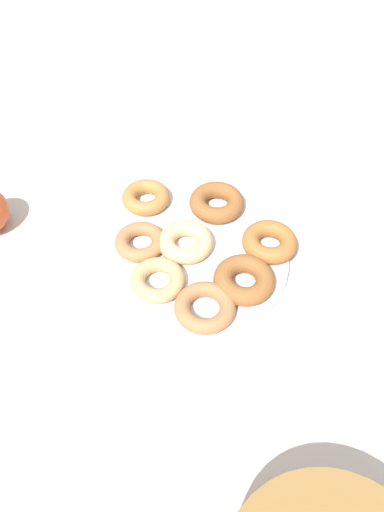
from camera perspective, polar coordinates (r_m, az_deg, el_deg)
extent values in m
plane|color=beige|center=(0.79, -0.48, -0.40)|extent=(2.40, 2.40, 0.00)
cylinder|color=silver|center=(0.79, -0.48, -0.11)|extent=(0.32, 0.32, 0.01)
torus|color=#AD6B33|center=(0.79, 8.82, 1.60)|extent=(0.12, 0.12, 0.03)
torus|color=#EABC84|center=(0.78, -0.43, 1.67)|extent=(0.12, 0.12, 0.03)
torus|color=#B27547|center=(0.79, -5.91, 1.63)|extent=(0.11, 0.11, 0.02)
torus|color=#B27547|center=(0.70, 1.18, -5.93)|extent=(0.12, 0.12, 0.02)
torus|color=#BC7A3D|center=(0.86, -5.27, 6.68)|extent=(0.09, 0.09, 0.02)
torus|color=#995B2D|center=(0.84, 2.83, 6.12)|extent=(0.12, 0.12, 0.03)
torus|color=tan|center=(0.74, -3.94, -2.74)|extent=(0.11, 0.11, 0.02)
torus|color=#995B2D|center=(0.73, 5.95, -2.71)|extent=(0.13, 0.13, 0.03)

